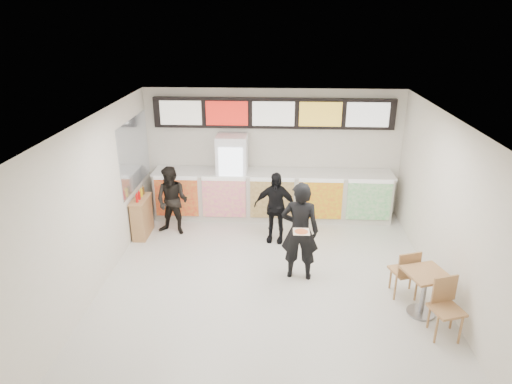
# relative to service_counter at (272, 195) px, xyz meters

# --- Properties ---
(floor) EXTENTS (7.00, 7.00, 0.00)m
(floor) POSITION_rel_service_counter_xyz_m (-0.00, -3.09, -0.57)
(floor) COLOR beige
(floor) RESTS_ON ground
(ceiling) EXTENTS (7.00, 7.00, 0.00)m
(ceiling) POSITION_rel_service_counter_xyz_m (-0.00, -3.09, 2.43)
(ceiling) COLOR white
(ceiling) RESTS_ON wall_back
(wall_back) EXTENTS (6.00, 0.00, 6.00)m
(wall_back) POSITION_rel_service_counter_xyz_m (-0.00, 0.41, 0.93)
(wall_back) COLOR silver
(wall_back) RESTS_ON floor
(wall_left) EXTENTS (0.00, 7.00, 7.00)m
(wall_left) POSITION_rel_service_counter_xyz_m (-3.00, -3.09, 0.93)
(wall_left) COLOR silver
(wall_left) RESTS_ON floor
(wall_right) EXTENTS (0.00, 7.00, 7.00)m
(wall_right) POSITION_rel_service_counter_xyz_m (3.00, -3.09, 0.93)
(wall_right) COLOR silver
(wall_right) RESTS_ON floor
(service_counter) EXTENTS (5.56, 0.77, 1.14)m
(service_counter) POSITION_rel_service_counter_xyz_m (0.00, 0.00, 0.00)
(service_counter) COLOR silver
(service_counter) RESTS_ON floor
(menu_board) EXTENTS (5.50, 0.14, 0.70)m
(menu_board) POSITION_rel_service_counter_xyz_m (0.00, 0.32, 1.88)
(menu_board) COLOR black
(menu_board) RESTS_ON wall_back
(drinks_fridge) EXTENTS (0.70, 0.67, 2.00)m
(drinks_fridge) POSITION_rel_service_counter_xyz_m (-0.93, 0.02, 0.43)
(drinks_fridge) COLOR white
(drinks_fridge) RESTS_ON floor
(mirror_panel) EXTENTS (0.01, 2.00, 1.50)m
(mirror_panel) POSITION_rel_service_counter_xyz_m (-2.99, -0.64, 1.18)
(mirror_panel) COLOR #B2B7BF
(mirror_panel) RESTS_ON wall_left
(customer_main) EXTENTS (0.73, 0.52, 1.87)m
(customer_main) POSITION_rel_service_counter_xyz_m (0.54, -2.62, 0.36)
(customer_main) COLOR black
(customer_main) RESTS_ON floor
(customer_left) EXTENTS (0.86, 0.74, 1.54)m
(customer_left) POSITION_rel_service_counter_xyz_m (-2.16, -0.95, 0.20)
(customer_left) COLOR black
(customer_left) RESTS_ON floor
(customer_mid) EXTENTS (0.96, 0.52, 1.55)m
(customer_mid) POSITION_rel_service_counter_xyz_m (0.08, -1.20, 0.20)
(customer_mid) COLOR black
(customer_mid) RESTS_ON floor
(pizza_slice) EXTENTS (0.36, 0.36, 0.02)m
(pizza_slice) POSITION_rel_service_counter_xyz_m (0.54, -3.07, 0.58)
(pizza_slice) COLOR beige
(pizza_slice) RESTS_ON customer_main
(cafe_table) EXTENTS (0.89, 1.62, 0.92)m
(cafe_table) POSITION_rel_service_counter_xyz_m (2.50, -3.65, -0.04)
(cafe_table) COLOR #AB814E
(cafe_table) RESTS_ON floor
(condiment_ledge) EXTENTS (0.31, 0.78, 1.04)m
(condiment_ledge) POSITION_rel_service_counter_xyz_m (-2.82, -1.09, -0.13)
(condiment_ledge) COLOR #AB814E
(condiment_ledge) RESTS_ON floor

